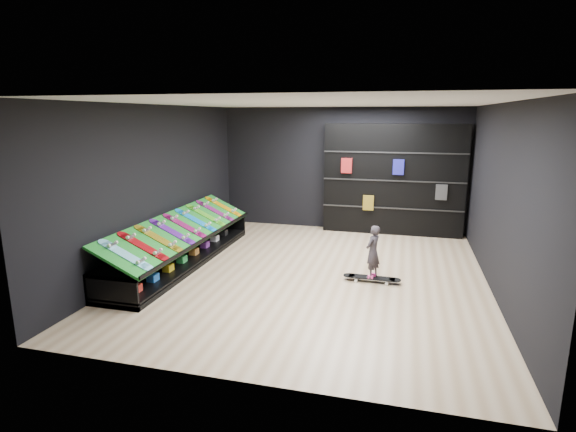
% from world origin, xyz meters
% --- Properties ---
extents(floor, '(6.00, 7.00, 0.01)m').
position_xyz_m(floor, '(0.00, 0.00, 0.00)').
color(floor, tan).
rests_on(floor, ground).
extents(ceiling, '(6.00, 7.00, 0.01)m').
position_xyz_m(ceiling, '(0.00, 0.00, 3.00)').
color(ceiling, white).
rests_on(ceiling, ground).
extents(wall_back, '(6.00, 0.02, 3.00)m').
position_xyz_m(wall_back, '(0.00, 3.50, 1.50)').
color(wall_back, black).
rests_on(wall_back, ground).
extents(wall_front, '(6.00, 0.02, 3.00)m').
position_xyz_m(wall_front, '(0.00, -3.50, 1.50)').
color(wall_front, black).
rests_on(wall_front, ground).
extents(wall_left, '(0.02, 7.00, 3.00)m').
position_xyz_m(wall_left, '(-3.00, 0.00, 1.50)').
color(wall_left, black).
rests_on(wall_left, ground).
extents(wall_right, '(0.02, 7.00, 3.00)m').
position_xyz_m(wall_right, '(3.00, 0.00, 1.50)').
color(wall_right, black).
rests_on(wall_right, ground).
extents(display_rack, '(0.90, 4.50, 0.50)m').
position_xyz_m(display_rack, '(-2.55, 0.00, 0.25)').
color(display_rack, black).
rests_on(display_rack, ground).
extents(turf_ramp, '(0.92, 4.50, 0.46)m').
position_xyz_m(turf_ramp, '(-2.50, 0.00, 0.71)').
color(turf_ramp, '#106A19').
rests_on(turf_ramp, display_rack).
extents(back_shelving, '(3.27, 0.38, 2.61)m').
position_xyz_m(back_shelving, '(1.27, 3.32, 1.31)').
color(back_shelving, black).
rests_on(back_shelving, ground).
extents(floor_skateboard, '(0.99, 0.25, 0.09)m').
position_xyz_m(floor_skateboard, '(1.08, -0.14, 0.04)').
color(floor_skateboard, black).
rests_on(floor_skateboard, ground).
extents(child, '(0.22, 0.25, 0.55)m').
position_xyz_m(child, '(1.08, -0.14, 0.36)').
color(child, black).
rests_on(child, floor_skateboard).
extents(display_board_0, '(0.93, 0.22, 0.50)m').
position_xyz_m(display_board_0, '(-2.49, -1.90, 0.74)').
color(display_board_0, '#0CB2E5').
rests_on(display_board_0, turf_ramp).
extents(display_board_1, '(0.93, 0.22, 0.50)m').
position_xyz_m(display_board_1, '(-2.49, -1.42, 0.74)').
color(display_board_1, red).
rests_on(display_board_1, turf_ramp).
extents(display_board_2, '(0.93, 0.22, 0.50)m').
position_xyz_m(display_board_2, '(-2.49, -0.95, 0.74)').
color(display_board_2, yellow).
rests_on(display_board_2, turf_ramp).
extents(display_board_3, '(0.93, 0.22, 0.50)m').
position_xyz_m(display_board_3, '(-2.49, -0.48, 0.74)').
color(display_board_3, purple).
rests_on(display_board_3, turf_ramp).
extents(display_board_4, '(0.93, 0.22, 0.50)m').
position_xyz_m(display_board_4, '(-2.49, 0.00, 0.74)').
color(display_board_4, '#E5198C').
rests_on(display_board_4, turf_ramp).
extents(display_board_5, '(0.93, 0.22, 0.50)m').
position_xyz_m(display_board_5, '(-2.49, 0.48, 0.74)').
color(display_board_5, blue).
rests_on(display_board_5, turf_ramp).
extents(display_board_6, '(0.93, 0.22, 0.50)m').
position_xyz_m(display_board_6, '(-2.49, 0.95, 0.74)').
color(display_board_6, green).
rests_on(display_board_6, turf_ramp).
extents(display_board_7, '(0.93, 0.22, 0.50)m').
position_xyz_m(display_board_7, '(-2.49, 1.42, 0.74)').
color(display_board_7, '#2626BF').
rests_on(display_board_7, turf_ramp).
extents(display_board_8, '(0.93, 0.22, 0.50)m').
position_xyz_m(display_board_8, '(-2.49, 1.90, 0.74)').
color(display_board_8, yellow).
rests_on(display_board_8, turf_ramp).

